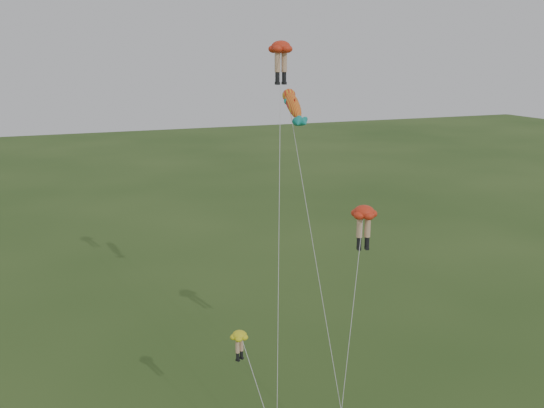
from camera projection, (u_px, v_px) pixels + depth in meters
name	position (u px, v px, depth m)	size (l,w,h in m)	color
legs_kite_red_high	(281.00, 56.00, 36.12)	(4.69, 9.74, 22.58)	red
legs_kite_red_mid	(364.00, 218.00, 35.20)	(4.98, 5.79, 13.26)	red
legs_kite_yellow	(241.00, 343.00, 32.23)	(2.04, 5.39, 7.48)	yellow
fish_kite	(293.00, 106.00, 38.18)	(1.76, 12.46, 19.87)	#F8A11F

